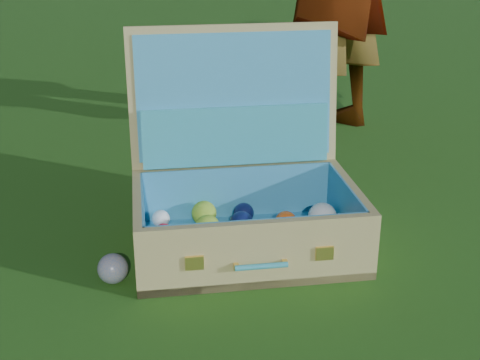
% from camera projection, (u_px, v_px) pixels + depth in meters
% --- Properties ---
extents(ground, '(60.00, 60.00, 0.00)m').
position_uv_depth(ground, '(294.00, 270.00, 1.70)').
color(ground, '#215114').
rests_on(ground, ground).
extents(stray_ball, '(0.08, 0.08, 0.08)m').
position_uv_depth(stray_ball, '(113.00, 269.00, 1.63)').
color(stray_ball, '#4166A9').
rests_on(stray_ball, ground).
extents(suitcase, '(0.62, 0.53, 0.56)m').
position_uv_depth(suitcase, '(244.00, 186.00, 1.80)').
color(suitcase, tan).
rests_on(suitcase, ground).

